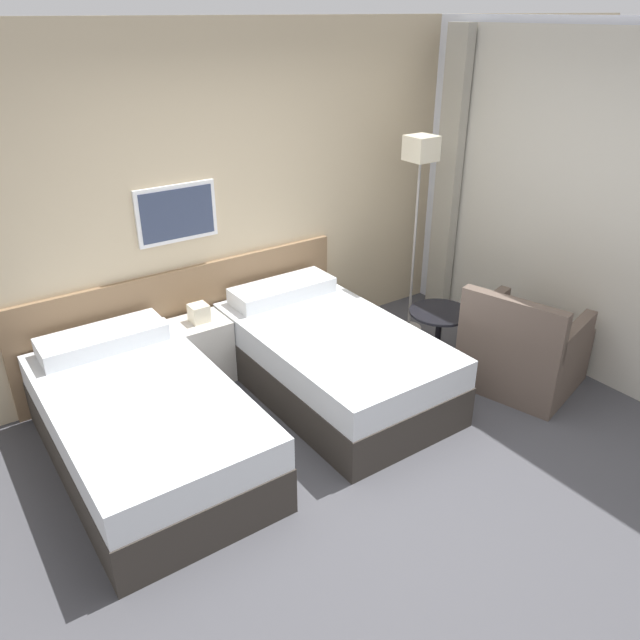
{
  "coord_description": "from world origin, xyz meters",
  "views": [
    {
      "loc": [
        -2.16,
        -2.47,
        2.74
      ],
      "look_at": [
        0.18,
        0.87,
        0.7
      ],
      "focal_mm": 35.0,
      "sensor_mm": 36.0,
      "label": 1
    }
  ],
  "objects_px": {
    "bed_near_door": "(145,425)",
    "side_table": "(439,328)",
    "nightstand": "(202,349)",
    "bed_near_window": "(332,359)",
    "armchair": "(522,352)",
    "floor_lamp": "(420,172)"
  },
  "relations": [
    {
      "from": "bed_near_door",
      "to": "armchair",
      "type": "bearing_deg",
      "value": -15.72
    },
    {
      "from": "bed_near_window",
      "to": "nightstand",
      "type": "relative_size",
      "value": 2.87
    },
    {
      "from": "nightstand",
      "to": "side_table",
      "type": "height_order",
      "value": "nightstand"
    },
    {
      "from": "bed_near_door",
      "to": "side_table",
      "type": "relative_size",
      "value": 3.62
    },
    {
      "from": "bed_near_door",
      "to": "nightstand",
      "type": "relative_size",
      "value": 2.87
    },
    {
      "from": "floor_lamp",
      "to": "armchair",
      "type": "distance_m",
      "value": 1.73
    },
    {
      "from": "nightstand",
      "to": "side_table",
      "type": "distance_m",
      "value": 1.94
    },
    {
      "from": "bed_near_door",
      "to": "side_table",
      "type": "height_order",
      "value": "bed_near_door"
    },
    {
      "from": "bed_near_door",
      "to": "floor_lamp",
      "type": "height_order",
      "value": "floor_lamp"
    },
    {
      "from": "bed_near_door",
      "to": "side_table",
      "type": "bearing_deg",
      "value": -5.42
    },
    {
      "from": "bed_near_door",
      "to": "armchair",
      "type": "distance_m",
      "value": 2.93
    },
    {
      "from": "bed_near_window",
      "to": "armchair",
      "type": "xyz_separation_m",
      "value": [
        1.3,
        -0.8,
        0.0
      ]
    },
    {
      "from": "bed_near_window",
      "to": "side_table",
      "type": "bearing_deg",
      "value": -14.11
    },
    {
      "from": "armchair",
      "to": "bed_near_window",
      "type": "bearing_deg",
      "value": 43.41
    },
    {
      "from": "bed_near_window",
      "to": "floor_lamp",
      "type": "bearing_deg",
      "value": 19.68
    },
    {
      "from": "bed_near_window",
      "to": "floor_lamp",
      "type": "height_order",
      "value": "floor_lamp"
    },
    {
      "from": "nightstand",
      "to": "bed_near_window",
      "type": "bearing_deg",
      "value": -43.79
    },
    {
      "from": "floor_lamp",
      "to": "bed_near_door",
      "type": "bearing_deg",
      "value": -170.91
    },
    {
      "from": "nightstand",
      "to": "floor_lamp",
      "type": "height_order",
      "value": "floor_lamp"
    },
    {
      "from": "bed_near_door",
      "to": "armchair",
      "type": "xyz_separation_m",
      "value": [
        2.82,
        -0.8,
        0.0
      ]
    },
    {
      "from": "nightstand",
      "to": "armchair",
      "type": "bearing_deg",
      "value": -36.43
    },
    {
      "from": "bed_near_door",
      "to": "floor_lamp",
      "type": "distance_m",
      "value": 3.04
    }
  ]
}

